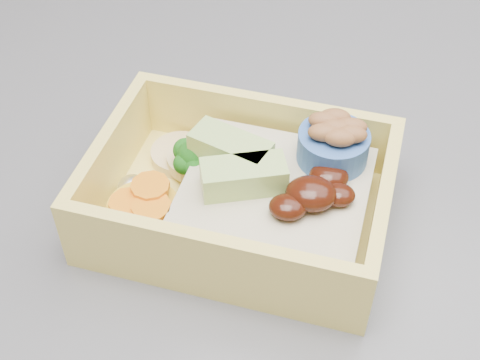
# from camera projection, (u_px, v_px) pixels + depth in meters

# --- Properties ---
(bento_box) EXTENTS (0.20, 0.16, 0.06)m
(bento_box) POSITION_uv_depth(u_px,v_px,m) (250.00, 193.00, 0.41)
(bento_box) COLOR #F3DB64
(bento_box) RESTS_ON island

